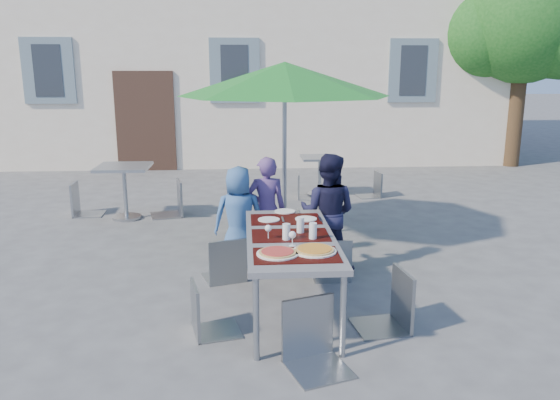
{
  "coord_description": "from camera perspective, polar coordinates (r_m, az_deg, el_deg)",
  "views": [
    {
      "loc": [
        0.16,
        -4.89,
        2.23
      ],
      "look_at": [
        0.54,
        0.77,
        0.87
      ],
      "focal_mm": 35.0,
      "sensor_mm": 36.0,
      "label": 1
    }
  ],
  "objects": [
    {
      "name": "child_2",
      "position": [
        6.11,
        5.01,
        -1.36
      ],
      "size": [
        0.75,
        0.6,
        1.34
      ],
      "primitive_type": "imported",
      "rotation": [
        0.0,
        0.0,
        2.74
      ],
      "color": "#171733",
      "rests_on": "ground"
    },
    {
      "name": "chair_4",
      "position": [
        4.85,
        11.76,
        -6.71
      ],
      "size": [
        0.49,
        0.49,
        0.99
      ],
      "color": "gray",
      "rests_on": "ground"
    },
    {
      "name": "tree",
      "position": [
        14.01,
        24.3,
        16.54
      ],
      "size": [
        3.6,
        3.0,
        4.7
      ],
      "color": "#3F2D1B",
      "rests_on": "ground"
    },
    {
      "name": "pizza_near_left",
      "position": [
        4.49,
        -0.27,
        -5.53
      ],
      "size": [
        0.35,
        0.35,
        0.03
      ],
      "color": "white",
      "rests_on": "dining_table"
    },
    {
      "name": "ground",
      "position": [
        5.38,
        -5.33,
        -11.07
      ],
      "size": [
        90.0,
        90.0,
        0.0
      ],
      "primitive_type": "plane",
      "color": "#49494B",
      "rests_on": "ground"
    },
    {
      "name": "pizza_near_right",
      "position": [
        4.56,
        3.64,
        -5.23
      ],
      "size": [
        0.36,
        0.36,
        0.03
      ],
      "color": "white",
      "rests_on": "dining_table"
    },
    {
      "name": "cafe_table_1",
      "position": [
        9.85,
        4.17,
        3.18
      ],
      "size": [
        0.66,
        0.66,
        0.71
      ],
      "color": "#A4A6AB",
      "rests_on": "ground"
    },
    {
      "name": "place_settings",
      "position": [
        5.6,
        0.73,
        -1.73
      ],
      "size": [
        0.64,
        0.53,
        0.01
      ],
      "color": "white",
      "rests_on": "dining_table"
    },
    {
      "name": "bg_chair_r_1",
      "position": [
        9.87,
        9.77,
        3.14
      ],
      "size": [
        0.42,
        0.42,
        0.85
      ],
      "color": "gray",
      "rests_on": "ground"
    },
    {
      "name": "chair_0",
      "position": [
        5.81,
        -5.78,
        -3.44
      ],
      "size": [
        0.52,
        0.52,
        0.93
      ],
      "color": "gray",
      "rests_on": "ground"
    },
    {
      "name": "bg_chair_l_1",
      "position": [
        9.62,
        2.5,
        3.04
      ],
      "size": [
        0.4,
        0.4,
        0.84
      ],
      "color": "gray",
      "rests_on": "ground"
    },
    {
      "name": "child_1",
      "position": [
        6.39,
        -1.43,
        -1.01
      ],
      "size": [
        0.47,
        0.32,
        1.26
      ],
      "primitive_type": "imported",
      "rotation": [
        0.0,
        0.0,
        3.18
      ],
      "color": "#5B3E7F",
      "rests_on": "ground"
    },
    {
      "name": "child_0",
      "position": [
        6.23,
        -4.31,
        -1.83
      ],
      "size": [
        0.58,
        0.38,
        1.18
      ],
      "primitive_type": "imported",
      "rotation": [
        0.0,
        0.0,
        3.14
      ],
      "color": "#365D96",
      "rests_on": "ground"
    },
    {
      "name": "chair_3",
      "position": [
        4.71,
        -7.82,
        -8.14
      ],
      "size": [
        0.47,
        0.46,
        0.87
      ],
      "color": "gray",
      "rests_on": "ground"
    },
    {
      "name": "chair_2",
      "position": [
        5.86,
        5.49,
        -3.53
      ],
      "size": [
        0.42,
        0.42,
        0.9
      ],
      "color": "gray",
      "rests_on": "ground"
    },
    {
      "name": "chair_5",
      "position": [
        4.18,
        3.57,
        -9.87
      ],
      "size": [
        0.55,
        0.55,
        0.98
      ],
      "color": "gray",
      "rests_on": "ground"
    },
    {
      "name": "chair_1",
      "position": [
        6.13,
        -0.22,
        -2.53
      ],
      "size": [
        0.53,
        0.53,
        0.92
      ],
      "color": "gray",
      "rests_on": "ground"
    },
    {
      "name": "dining_table",
      "position": [
        5.02,
        1.09,
        -4.32
      ],
      "size": [
        0.8,
        1.85,
        0.76
      ],
      "color": "#4C4C51",
      "rests_on": "ground"
    },
    {
      "name": "bg_chair_r_0",
      "position": [
        8.6,
        -11.24,
        2.43
      ],
      "size": [
        0.56,
        0.56,
        1.05
      ],
      "color": "gray",
      "rests_on": "ground"
    },
    {
      "name": "bg_chair_l_0",
      "position": [
        9.01,
        -20.17,
        2.07
      ],
      "size": [
        0.45,
        0.45,
        0.98
      ],
      "color": "gray",
      "rests_on": "ground"
    },
    {
      "name": "glassware",
      "position": [
        4.9,
        1.68,
        -3.15
      ],
      "size": [
        0.47,
        0.44,
        0.15
      ],
      "color": "silver",
      "rests_on": "dining_table"
    },
    {
      "name": "cafe_table_0",
      "position": [
        8.56,
        -15.95,
        1.96
      ],
      "size": [
        0.77,
        0.77,
        0.83
      ],
      "color": "#A4A6AB",
      "rests_on": "ground"
    },
    {
      "name": "patio_umbrella",
      "position": [
        6.99,
        0.49,
        12.38
      ],
      "size": [
        2.7,
        2.7,
        2.32
      ],
      "color": "#A4A6AB",
      "rests_on": "ground"
    }
  ]
}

